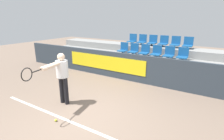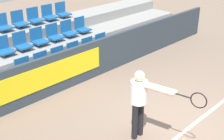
# 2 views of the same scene
# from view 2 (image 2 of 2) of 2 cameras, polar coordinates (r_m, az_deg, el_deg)

# --- Properties ---
(ground_plane) EXTENTS (30.00, 30.00, 0.00)m
(ground_plane) POSITION_cam_2_polar(r_m,az_deg,el_deg) (7.57, 12.15, -9.85)
(ground_plane) COLOR #7A6656
(court_baseline) EXTENTS (5.71, 0.08, 0.01)m
(court_baseline) POSITION_cam_2_polar(r_m,az_deg,el_deg) (7.48, 13.61, -10.46)
(court_baseline) COLOR white
(court_baseline) RESTS_ON ground
(barrier_wall) EXTENTS (12.86, 0.14, 1.15)m
(barrier_wall) POSITION_cam_2_polar(r_m,az_deg,el_deg) (9.21, -5.30, 1.25)
(barrier_wall) COLOR #2D3842
(barrier_wall) RESTS_ON ground
(bleacher_tier_front) EXTENTS (12.46, 1.09, 0.37)m
(bleacher_tier_front) POSITION_cam_2_polar(r_m,az_deg,el_deg) (9.83, -7.45, 0.22)
(bleacher_tier_front) COLOR gray
(bleacher_tier_front) RESTS_ON ground
(bleacher_tier_middle) EXTENTS (12.46, 1.09, 0.73)m
(bleacher_tier_middle) POSITION_cam_2_polar(r_m,az_deg,el_deg) (10.58, -11.20, 2.84)
(bleacher_tier_middle) COLOR gray
(bleacher_tier_middle) RESTS_ON ground
(bleacher_tier_back) EXTENTS (12.46, 1.09, 1.10)m
(bleacher_tier_back) POSITION_cam_2_polar(r_m,az_deg,el_deg) (11.38, -14.45, 5.09)
(bleacher_tier_back) COLOR gray
(bleacher_tier_back) RESTS_ON ground
(stadium_chair_0) EXTENTS (0.45, 0.45, 0.57)m
(stadium_chair_0) POSITION_cam_2_polar(r_m,az_deg,el_deg) (9.02, -15.64, -0.00)
(stadium_chair_0) COLOR #333333
(stadium_chair_0) RESTS_ON bleacher_tier_front
(stadium_chair_1) EXTENTS (0.45, 0.45, 0.57)m
(stadium_chair_1) POSITION_cam_2_polar(r_m,az_deg,el_deg) (9.30, -12.47, 1.11)
(stadium_chair_1) COLOR #333333
(stadium_chair_1) RESTS_ON bleacher_tier_front
(stadium_chair_2) EXTENTS (0.45, 0.45, 0.57)m
(stadium_chair_2) POSITION_cam_2_polar(r_m,az_deg,el_deg) (9.60, -9.50, 2.16)
(stadium_chair_2) COLOR #333333
(stadium_chair_2) RESTS_ON bleacher_tier_front
(stadium_chair_3) EXTENTS (0.45, 0.45, 0.57)m
(stadium_chair_3) POSITION_cam_2_polar(r_m,az_deg,el_deg) (9.94, -6.72, 3.13)
(stadium_chair_3) COLOR #333333
(stadium_chair_3) RESTS_ON bleacher_tier_front
(stadium_chair_4) EXTENTS (0.45, 0.45, 0.57)m
(stadium_chair_4) POSITION_cam_2_polar(r_m,az_deg,el_deg) (10.30, -4.12, 4.02)
(stadium_chair_4) COLOR #333333
(stadium_chair_4) RESTS_ON bleacher_tier_front
(stadium_chair_5) EXTENTS (0.45, 0.45, 0.57)m
(stadium_chair_5) POSITION_cam_2_polar(r_m,az_deg,el_deg) (10.69, -1.70, 4.85)
(stadium_chair_5) COLOR #333333
(stadium_chair_5) RESTS_ON bleacher_tier_front
(stadium_chair_6) EXTENTS (0.45, 0.45, 0.57)m
(stadium_chair_6) POSITION_cam_2_polar(r_m,az_deg,el_deg) (9.78, -19.18, 3.82)
(stadium_chair_6) COLOR #333333
(stadium_chair_6) RESTS_ON bleacher_tier_middle
(stadium_chair_7) EXTENTS (0.45, 0.45, 0.57)m
(stadium_chair_7) POSITION_cam_2_polar(r_m,az_deg,el_deg) (10.04, -16.16, 4.75)
(stadium_chair_7) COLOR #333333
(stadium_chair_7) RESTS_ON bleacher_tier_middle
(stadium_chair_8) EXTENTS (0.45, 0.45, 0.57)m
(stadium_chair_8) POSITION_cam_2_polar(r_m,az_deg,el_deg) (10.33, -13.28, 5.63)
(stadium_chair_8) COLOR #333333
(stadium_chair_8) RESTS_ON bleacher_tier_middle
(stadium_chair_9) EXTENTS (0.45, 0.45, 0.57)m
(stadium_chair_9) POSITION_cam_2_polar(r_m,az_deg,el_deg) (10.64, -10.56, 6.44)
(stadium_chair_9) COLOR #333333
(stadium_chair_9) RESTS_ON bleacher_tier_middle
(stadium_chair_10) EXTENTS (0.45, 0.45, 0.57)m
(stadium_chair_10) POSITION_cam_2_polar(r_m,az_deg,el_deg) (10.98, -8.00, 7.19)
(stadium_chair_10) COLOR #333333
(stadium_chair_10) RESTS_ON bleacher_tier_middle
(stadium_chair_11) EXTENTS (0.45, 0.45, 0.57)m
(stadium_chair_11) POSITION_cam_2_polar(r_m,az_deg,el_deg) (11.34, -5.58, 7.88)
(stadium_chair_11) COLOR #333333
(stadium_chair_11) RESTS_ON bleacher_tier_middle
(stadium_chair_13) EXTENTS (0.45, 0.45, 0.57)m
(stadium_chair_13) POSITION_cam_2_polar(r_m,az_deg,el_deg) (10.86, -19.34, 7.85)
(stadium_chair_13) COLOR #333333
(stadium_chair_13) RESTS_ON bleacher_tier_back
(stadium_chair_14) EXTENTS (0.45, 0.45, 0.57)m
(stadium_chair_14) POSITION_cam_2_polar(r_m,az_deg,el_deg) (11.12, -16.58, 8.61)
(stadium_chair_14) COLOR #333333
(stadium_chair_14) RESTS_ON bleacher_tier_back
(stadium_chair_15) EXTENTS (0.45, 0.45, 0.57)m
(stadium_chair_15) POSITION_cam_2_polar(r_m,az_deg,el_deg) (11.42, -13.95, 9.30)
(stadium_chair_15) COLOR #333333
(stadium_chair_15) RESTS_ON bleacher_tier_back
(stadium_chair_16) EXTENTS (0.45, 0.45, 0.57)m
(stadium_chair_16) POSITION_cam_2_polar(r_m,az_deg,el_deg) (11.73, -11.44, 9.95)
(stadium_chair_16) COLOR #333333
(stadium_chair_16) RESTS_ON bleacher_tier_back
(stadium_chair_17) EXTENTS (0.45, 0.45, 0.57)m
(stadium_chair_17) POSITION_cam_2_polar(r_m,az_deg,el_deg) (12.07, -9.07, 10.54)
(stadium_chair_17) COLOR #333333
(stadium_chair_17) RESTS_ON bleacher_tier_back
(tennis_player) EXTENTS (0.43, 1.58, 1.59)m
(tennis_player) POSITION_cam_2_polar(r_m,az_deg,el_deg) (6.52, 5.45, -5.05)
(tennis_player) COLOR black
(tennis_player) RESTS_ON ground
(tennis_ball) EXTENTS (0.07, 0.07, 0.07)m
(tennis_ball) POSITION_cam_2_polar(r_m,az_deg,el_deg) (7.07, 12.99, -12.39)
(tennis_ball) COLOR #CCDB33
(tennis_ball) RESTS_ON ground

